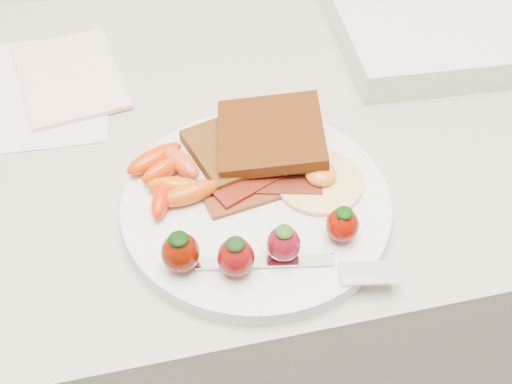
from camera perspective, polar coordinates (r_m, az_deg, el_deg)
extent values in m
cube|color=gray|center=(1.11, -0.79, -10.75)|extent=(2.00, 0.60, 0.90)
cylinder|color=silver|center=(0.65, 0.00, -1.13)|extent=(0.27, 0.27, 0.02)
cube|color=black|center=(0.68, -1.64, 3.98)|extent=(0.12, 0.12, 0.01)
cube|color=black|center=(0.68, 1.33, 5.19)|extent=(0.13, 0.13, 0.03)
cylinder|color=#F2E7B0|center=(0.65, 5.63, 0.91)|extent=(0.11, 0.11, 0.01)
ellipsoid|color=orange|center=(0.65, 5.78, 1.58)|extent=(0.04, 0.04, 0.02)
cube|color=#430A0B|center=(0.64, 0.09, -0.27)|extent=(0.11, 0.04, 0.00)
cube|color=#480A09|center=(0.65, 1.32, 0.60)|extent=(0.11, 0.05, 0.00)
cube|color=#491108|center=(0.65, 0.43, 1.23)|extent=(0.11, 0.07, 0.00)
ellipsoid|color=#CB3501|center=(0.66, -8.24, 1.97)|extent=(0.05, 0.04, 0.02)
ellipsoid|color=#BA5300|center=(0.64, -7.20, 0.49)|extent=(0.06, 0.04, 0.02)
ellipsoid|color=red|center=(0.63, -8.37, -0.52)|extent=(0.03, 0.06, 0.02)
ellipsoid|color=red|center=(0.67, -6.87, 2.75)|extent=(0.05, 0.06, 0.02)
ellipsoid|color=#C02E00|center=(0.67, -9.02, 2.95)|extent=(0.07, 0.05, 0.02)
ellipsoid|color=#BC4408|center=(0.63, -5.94, -0.12)|extent=(0.07, 0.03, 0.02)
ellipsoid|color=#530C00|center=(0.58, -6.73, -5.38)|extent=(0.04, 0.04, 0.04)
ellipsoid|color=black|center=(0.56, -6.91, -4.15)|extent=(0.02, 0.02, 0.01)
ellipsoid|color=#6A0808|center=(0.57, -1.80, -5.83)|extent=(0.03, 0.03, 0.04)
ellipsoid|color=black|center=(0.56, -1.85, -4.64)|extent=(0.02, 0.02, 0.01)
ellipsoid|color=maroon|center=(0.58, 2.47, -4.64)|extent=(0.03, 0.03, 0.04)
ellipsoid|color=#204C12|center=(0.57, 2.52, -3.53)|extent=(0.02, 0.02, 0.01)
ellipsoid|color=#760900|center=(0.60, 7.69, -2.95)|extent=(0.03, 0.03, 0.03)
ellipsoid|color=black|center=(0.59, 7.86, -1.84)|extent=(0.02, 0.02, 0.01)
cube|color=silver|center=(0.59, 0.76, -6.21)|extent=(0.13, 0.03, 0.00)
cube|color=silver|center=(0.59, 10.04, -7.07)|extent=(0.06, 0.03, 0.00)
cube|color=silver|center=(0.83, -18.62, 8.57)|extent=(0.17, 0.22, 0.00)
cube|color=beige|center=(0.84, -16.23, 9.82)|extent=(0.14, 0.19, 0.01)
cube|color=beige|center=(0.90, 16.68, 13.88)|extent=(0.30, 0.24, 0.04)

